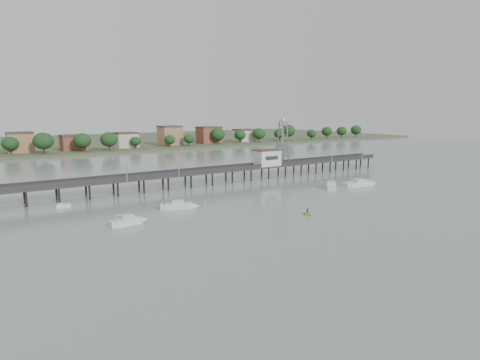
{
  "coord_description": "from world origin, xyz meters",
  "views": [
    {
      "loc": [
        -53.73,
        -43.06,
        21.58
      ],
      "look_at": [
        2.56,
        42.0,
        4.0
      ],
      "focal_mm": 30.0,
      "sensor_mm": 36.0,
      "label": 1
    }
  ],
  "objects_px": {
    "sailboat_b": "(183,206)",
    "pier": "(199,173)",
    "white_tender": "(63,206)",
    "yellow_dinghy": "(307,215)",
    "sailboat_d": "(364,183)",
    "sailboat_a": "(132,221)",
    "lattice_tower": "(283,143)",
    "sailboat_c": "(331,185)"
  },
  "relations": [
    {
      "from": "sailboat_b",
      "to": "sailboat_c",
      "type": "bearing_deg",
      "value": 24.42
    },
    {
      "from": "pier",
      "to": "yellow_dinghy",
      "type": "xyz_separation_m",
      "value": [
        3.4,
        -42.48,
        -3.79
      ]
    },
    {
      "from": "white_tender",
      "to": "yellow_dinghy",
      "type": "height_order",
      "value": "yellow_dinghy"
    },
    {
      "from": "sailboat_a",
      "to": "yellow_dinghy",
      "type": "height_order",
      "value": "sailboat_a"
    },
    {
      "from": "sailboat_a",
      "to": "lattice_tower",
      "type": "bearing_deg",
      "value": 21.1
    },
    {
      "from": "lattice_tower",
      "to": "white_tender",
      "type": "bearing_deg",
      "value": -174.09
    },
    {
      "from": "pier",
      "to": "sailboat_b",
      "type": "distance_m",
      "value": 28.52
    },
    {
      "from": "sailboat_b",
      "to": "sailboat_d",
      "type": "relative_size",
      "value": 0.81
    },
    {
      "from": "sailboat_a",
      "to": "white_tender",
      "type": "xyz_separation_m",
      "value": [
        -8.67,
        21.96,
        -0.27
      ]
    },
    {
      "from": "sailboat_c",
      "to": "yellow_dinghy",
      "type": "height_order",
      "value": "sailboat_c"
    },
    {
      "from": "sailboat_b",
      "to": "sailboat_c",
      "type": "relative_size",
      "value": 0.92
    },
    {
      "from": "lattice_tower",
      "to": "yellow_dinghy",
      "type": "distance_m",
      "value": 52.13
    },
    {
      "from": "sailboat_b",
      "to": "yellow_dinghy",
      "type": "relative_size",
      "value": 5.63
    },
    {
      "from": "sailboat_b",
      "to": "sailboat_d",
      "type": "distance_m",
      "value": 56.81
    },
    {
      "from": "sailboat_d",
      "to": "sailboat_a",
      "type": "xyz_separation_m",
      "value": [
        -70.41,
        -2.43,
        0.02
      ]
    },
    {
      "from": "sailboat_b",
      "to": "white_tender",
      "type": "height_order",
      "value": "sailboat_b"
    },
    {
      "from": "lattice_tower",
      "to": "yellow_dinghy",
      "type": "xyz_separation_m",
      "value": [
        -28.1,
        -42.48,
        -11.1
      ]
    },
    {
      "from": "pier",
      "to": "sailboat_c",
      "type": "distance_m",
      "value": 38.37
    },
    {
      "from": "sailboat_b",
      "to": "sailboat_a",
      "type": "bearing_deg",
      "value": -132.18
    },
    {
      "from": "sailboat_a",
      "to": "white_tender",
      "type": "bearing_deg",
      "value": 107.19
    },
    {
      "from": "lattice_tower",
      "to": "sailboat_c",
      "type": "bearing_deg",
      "value": -93.04
    },
    {
      "from": "pier",
      "to": "sailboat_b",
      "type": "height_order",
      "value": "sailboat_b"
    },
    {
      "from": "sailboat_d",
      "to": "yellow_dinghy",
      "type": "height_order",
      "value": "sailboat_d"
    },
    {
      "from": "sailboat_c",
      "to": "sailboat_a",
      "type": "bearing_deg",
      "value": 139.99
    },
    {
      "from": "sailboat_b",
      "to": "white_tender",
      "type": "distance_m",
      "value": 27.54
    },
    {
      "from": "sailboat_c",
      "to": "yellow_dinghy",
      "type": "bearing_deg",
      "value": 169.87
    },
    {
      "from": "yellow_dinghy",
      "to": "sailboat_c",
      "type": "bearing_deg",
      "value": 39.63
    },
    {
      "from": "pier",
      "to": "sailboat_c",
      "type": "relative_size",
      "value": 10.47
    },
    {
      "from": "sailboat_c",
      "to": "yellow_dinghy",
      "type": "xyz_separation_m",
      "value": [
        -26.86,
        -19.09,
        -0.64
      ]
    },
    {
      "from": "sailboat_d",
      "to": "yellow_dinghy",
      "type": "relative_size",
      "value": 6.94
    },
    {
      "from": "sailboat_c",
      "to": "sailboat_d",
      "type": "relative_size",
      "value": 0.88
    },
    {
      "from": "sailboat_a",
      "to": "white_tender",
      "type": "height_order",
      "value": "sailboat_a"
    },
    {
      "from": "lattice_tower",
      "to": "sailboat_c",
      "type": "distance_m",
      "value": 25.65
    },
    {
      "from": "pier",
      "to": "white_tender",
      "type": "height_order",
      "value": "pier"
    },
    {
      "from": "pier",
      "to": "sailboat_a",
      "type": "relative_size",
      "value": 13.12
    },
    {
      "from": "sailboat_b",
      "to": "pier",
      "type": "bearing_deg",
      "value": 79.82
    },
    {
      "from": "sailboat_d",
      "to": "white_tender",
      "type": "xyz_separation_m",
      "value": [
        -79.08,
        19.53,
        -0.24
      ]
    },
    {
      "from": "sailboat_b",
      "to": "sailboat_a",
      "type": "relative_size",
      "value": 1.15
    },
    {
      "from": "sailboat_c",
      "to": "sailboat_d",
      "type": "height_order",
      "value": "sailboat_d"
    },
    {
      "from": "sailboat_c",
      "to": "white_tender",
      "type": "bearing_deg",
      "value": 121.26
    },
    {
      "from": "white_tender",
      "to": "yellow_dinghy",
      "type": "bearing_deg",
      "value": -38.95
    },
    {
      "from": "pier",
      "to": "sailboat_b",
      "type": "relative_size",
      "value": 11.4
    }
  ]
}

